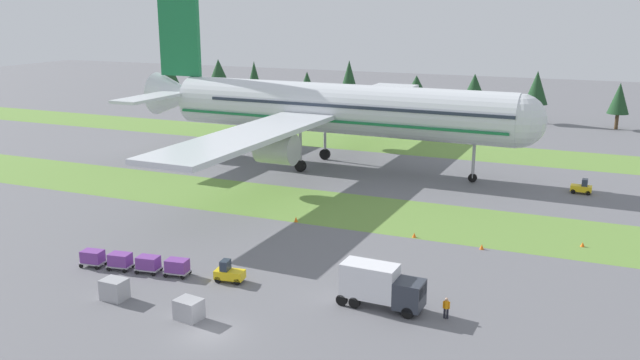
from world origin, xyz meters
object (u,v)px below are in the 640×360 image
(baggage_tug, at_px, (229,273))
(uld_container_0, at_px, (114,289))
(ground_crew_loader, at_px, (446,307))
(pushback_tractor, at_px, (582,187))
(ground_crew_marshaller, at_px, (398,293))
(cargo_dolly_second, at_px, (148,263))
(taxiway_marker_0, at_px, (482,247))
(cargo_dolly_fourth, at_px, (93,257))
(uld_container_1, at_px, (189,309))
(cargo_dolly_third, at_px, (120,260))
(airliner, at_px, (329,108))
(taxiway_marker_2, at_px, (583,244))
(catering_truck, at_px, (380,285))
(taxiway_marker_3, at_px, (414,235))
(cargo_dolly_lead, at_px, (177,266))
(taxiway_marker_1, at_px, (296,219))

(baggage_tug, xyz_separation_m, uld_container_0, (-6.88, -6.91, 0.06))
(ground_crew_loader, bearing_deg, uld_container_0, 7.06)
(pushback_tractor, xyz_separation_m, ground_crew_marshaller, (-12.37, -41.52, 0.13))
(baggage_tug, bearing_deg, cargo_dolly_second, -90.00)
(uld_container_0, bearing_deg, taxiway_marker_0, 42.55)
(ground_crew_marshaller, distance_m, ground_crew_loader, 4.39)
(cargo_dolly_fourth, distance_m, ground_crew_loader, 32.99)
(uld_container_0, relative_size, taxiway_marker_0, 3.67)
(baggage_tug, bearing_deg, uld_container_1, -1.08)
(cargo_dolly_second, relative_size, cargo_dolly_third, 1.00)
(airliner, distance_m, pushback_tractor, 36.93)
(airliner, height_order, ground_crew_loader, airliner)
(ground_crew_loader, height_order, taxiway_marker_0, ground_crew_loader)
(uld_container_0, bearing_deg, pushback_tractor, 55.49)
(ground_crew_marshaller, distance_m, taxiway_marker_2, 24.27)
(cargo_dolly_third, bearing_deg, cargo_dolly_second, 90.00)
(airliner, distance_m, cargo_dolly_fourth, 46.81)
(catering_truck, xyz_separation_m, ground_crew_loader, (5.37, 0.10, -1.01))
(cargo_dolly_second, xyz_separation_m, taxiway_marker_0, (27.03, 18.08, -0.65))
(cargo_dolly_third, distance_m, ground_crew_loader, 30.09)
(taxiway_marker_2, bearing_deg, pushback_tractor, 92.68)
(taxiway_marker_3, bearing_deg, cargo_dolly_lead, -132.46)
(airliner, height_order, cargo_dolly_fourth, airliner)
(cargo_dolly_fourth, xyz_separation_m, catering_truck, (27.54, 2.08, 1.03))
(cargo_dolly_second, bearing_deg, taxiway_marker_0, 116.05)
(taxiway_marker_1, relative_size, taxiway_marker_2, 1.21)
(airliner, height_order, taxiway_marker_3, airliner)
(baggage_tug, relative_size, pushback_tractor, 1.05)
(cargo_dolly_fourth, relative_size, taxiway_marker_3, 4.66)
(taxiway_marker_1, bearing_deg, cargo_dolly_lead, -99.93)
(cargo_dolly_lead, relative_size, uld_container_0, 1.19)
(catering_truck, distance_m, pushback_tractor, 44.92)
(cargo_dolly_lead, relative_size, taxiway_marker_0, 4.37)
(cargo_dolly_second, relative_size, uld_container_1, 1.19)
(uld_container_1, relative_size, taxiway_marker_1, 3.26)
(airliner, bearing_deg, catering_truck, 28.65)
(taxiway_marker_0, bearing_deg, ground_crew_loader, -89.53)
(cargo_dolly_lead, xyz_separation_m, uld_container_1, (5.87, -6.91, -0.10))
(cargo_dolly_lead, bearing_deg, uld_container_1, 32.58)
(airliner, xyz_separation_m, taxiway_marker_3, (20.50, -26.12, -8.78))
(ground_crew_loader, xyz_separation_m, taxiway_marker_2, (9.15, 21.44, -0.69))
(cargo_dolly_third, xyz_separation_m, ground_crew_loader, (30.04, 1.80, 0.03))
(cargo_dolly_lead, bearing_deg, ground_crew_marshaller, 88.56)
(taxiway_marker_1, distance_m, taxiway_marker_2, 30.48)
(cargo_dolly_second, distance_m, taxiway_marker_1, 19.79)
(taxiway_marker_2, bearing_deg, cargo_dolly_fourth, -150.67)
(airliner, height_order, baggage_tug, airliner)
(airliner, xyz_separation_m, baggage_tug, (8.53, -43.97, -8.22))
(ground_crew_marshaller, relative_size, taxiway_marker_3, 3.41)
(pushback_tractor, distance_m, taxiway_marker_3, 29.59)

